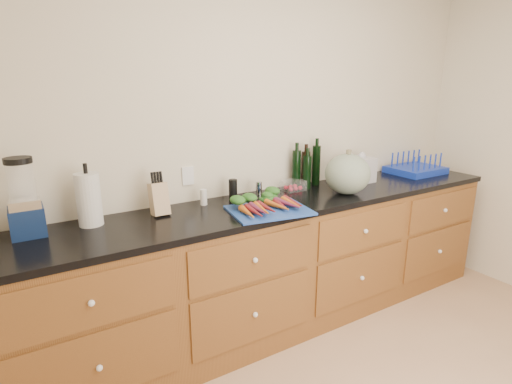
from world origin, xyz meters
TOP-DOWN VIEW (x-y plane):
  - wall_back at (0.00, 1.62)m, footprint 4.10×0.05m
  - cabinets at (0.00, 1.30)m, footprint 3.60×0.64m
  - countertop at (0.00, 1.30)m, footprint 3.64×0.62m
  - cutting_board at (-0.25, 1.14)m, footprint 0.54×0.44m
  - carrots at (-0.25, 1.19)m, footprint 0.42×0.31m
  - squash at (0.46, 1.19)m, footprint 0.32×0.32m
  - blender_appliance at (-1.55, 1.46)m, footprint 0.16×0.16m
  - paper_towel at (-1.24, 1.46)m, footprint 0.13×0.13m
  - knife_block at (-0.85, 1.44)m, footprint 0.10×0.10m
  - grinder_salt at (-0.54, 1.48)m, footprint 0.05×0.05m
  - grinder_pepper at (-0.32, 1.48)m, footprint 0.06×0.06m
  - canister_chrome at (-0.12, 1.48)m, footprint 0.04×0.04m
  - tomato_box at (0.18, 1.47)m, footprint 0.16×0.13m
  - bottles at (0.33, 1.51)m, footprint 0.26×0.13m
  - grocery_bag at (0.76, 1.42)m, footprint 0.28×0.22m
  - dish_rack at (1.46, 1.38)m, footprint 0.45×0.36m

SIDE VIEW (x-z plane):
  - cabinets at x=0.00m, z-range 0.00..0.90m
  - countertop at x=0.00m, z-range 0.90..0.94m
  - cutting_board at x=-0.25m, z-range 0.94..0.95m
  - tomato_box at x=0.18m, z-range 0.94..1.01m
  - carrots at x=-0.25m, z-range 0.95..1.01m
  - dish_rack at x=1.46m, z-range 0.89..1.07m
  - canister_chrome at x=-0.12m, z-range 0.94..1.04m
  - grinder_salt at x=-0.54m, z-range 0.94..1.04m
  - grinder_pepper at x=-0.32m, z-range 0.94..1.08m
  - knife_block at x=-0.85m, z-range 0.94..1.14m
  - grocery_bag at x=0.76m, z-range 0.94..1.14m
  - bottles at x=0.33m, z-range 0.93..1.23m
  - squash at x=0.46m, z-range 0.94..1.23m
  - paper_towel at x=-1.24m, z-range 0.94..1.24m
  - blender_appliance at x=-1.55m, z-range 0.91..1.33m
  - wall_back at x=0.00m, z-range 0.00..2.60m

